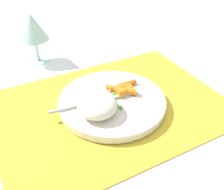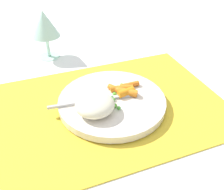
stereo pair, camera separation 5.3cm
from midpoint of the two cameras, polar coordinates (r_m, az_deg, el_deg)
name	(u,v)px [view 1 (the left image)]	position (r m, az deg, el deg)	size (l,w,h in m)	color
ground_plane	(112,106)	(0.57, -2.64, -2.73)	(2.40, 2.40, 0.00)	white
placemat	(112,105)	(0.57, -2.65, -2.49)	(0.51, 0.37, 0.01)	gold
plate	(112,102)	(0.56, -2.68, -1.60)	(0.24, 0.24, 0.02)	silver
rice_mound	(98,106)	(0.51, -6.26, -2.60)	(0.08, 0.08, 0.04)	beige
carrot_portion	(124,89)	(0.58, 0.02, 1.22)	(0.08, 0.06, 0.02)	orange
pea_scatter	(121,94)	(0.57, -0.60, 0.19)	(0.09, 0.09, 0.01)	green
fork	(101,100)	(0.55, -5.31, -1.28)	(0.19, 0.03, 0.01)	#B9B9B9
wine_glass	(32,28)	(0.75, -19.67, 14.11)	(0.08, 0.08, 0.14)	#B2E0CC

